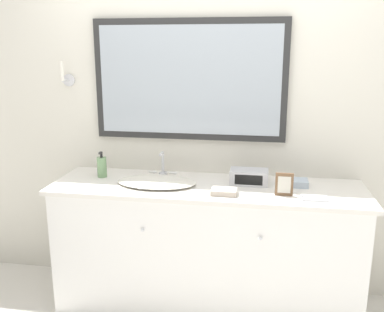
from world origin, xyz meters
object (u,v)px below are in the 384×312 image
object	(u,v)px
sink_basin	(157,181)
picture_frame	(284,184)
soap_bottle	(102,167)
appliance_box	(249,177)

from	to	relation	value
sink_basin	picture_frame	bearing A→B (deg)	-6.93
soap_bottle	appliance_box	size ratio (longest dim) A/B	0.73
sink_basin	appliance_box	bearing A→B (deg)	9.47
soap_bottle	picture_frame	bearing A→B (deg)	-8.99
sink_basin	appliance_box	xyz separation A→B (m)	(0.62, 0.10, 0.03)
soap_bottle	appliance_box	world-z (taller)	soap_bottle
sink_basin	soap_bottle	distance (m)	0.44
appliance_box	picture_frame	xyz separation A→B (m)	(0.22, -0.20, 0.02)
sink_basin	picture_frame	xyz separation A→B (m)	(0.84, -0.10, 0.05)
picture_frame	soap_bottle	bearing A→B (deg)	171.01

